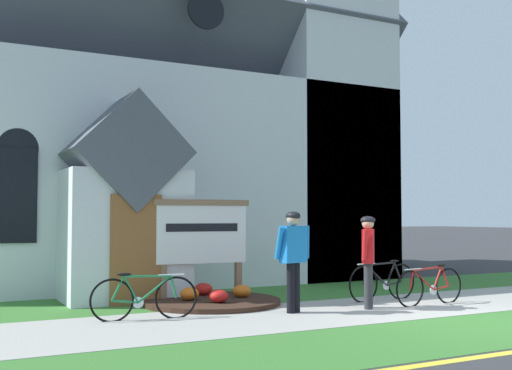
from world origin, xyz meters
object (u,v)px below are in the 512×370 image
Objects in this scene: bicycle_orange at (430,286)px; bicycle_white at (144,297)px; roadside_conifer at (344,134)px; church_sign at (202,235)px; bicycle_green at (383,281)px; cyclist_in_orange_jersey at (368,254)px; cyclist_in_white_jersey at (293,252)px.

bicycle_orange is 5.41m from bicycle_white.
bicycle_orange is 10.88m from roadside_conifer.
roadside_conifer is (9.79, 8.15, 4.24)m from bicycle_white.
church_sign is 3.74m from bicycle_green.
bicycle_white is (-4.95, -0.07, -0.01)m from bicycle_green.
roadside_conifer is (8.10, 6.49, 3.30)m from church_sign.
church_sign is at bearing 44.41° from bicycle_white.
bicycle_orange is at bearing -5.13° from cyclist_in_orange_jersey.
roadside_conifer reaches higher than bicycle_green.
cyclist_in_white_jersey is (-2.83, 0.31, 0.69)m from bicycle_orange.
cyclist_in_white_jersey reaches higher than bicycle_orange.
cyclist_in_orange_jersey is (1.47, -0.19, -0.06)m from cyclist_in_white_jersey.
bicycle_orange is at bearing -116.34° from roadside_conifer.
cyclist_in_orange_jersey is 11.19m from roadside_conifer.
church_sign is 0.28× the size of roadside_conifer.
bicycle_green is at bearing 0.84° from bicycle_white.
bicycle_white is 0.98× the size of cyclist_in_white_jersey.
roadside_conifer is at bearing 63.66° from bicycle_orange.
bicycle_white is (-5.35, 0.83, 0.01)m from bicycle_orange.
cyclist_in_white_jersey is at bearing -11.53° from bicycle_white.
bicycle_white is 2.66m from cyclist_in_white_jersey.
cyclist_in_white_jersey is at bearing -166.46° from bicycle_green.
bicycle_white is (-1.69, -1.66, -0.95)m from church_sign.
church_sign is 1.16× the size of bicycle_white.
church_sign is at bearing 154.05° from bicycle_green.
bicycle_orange is 0.99× the size of bicycle_white.
cyclist_in_white_jersey is (-2.43, -0.59, 0.67)m from bicycle_green.
cyclist_in_white_jersey is 0.25× the size of roadside_conifer.
church_sign reaches higher than cyclist_in_orange_jersey.
bicycle_green is at bearing 113.95° from bicycle_orange.
cyclist_in_white_jersey is 1.05× the size of cyclist_in_orange_jersey.
bicycle_green is 1.00× the size of bicycle_white.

